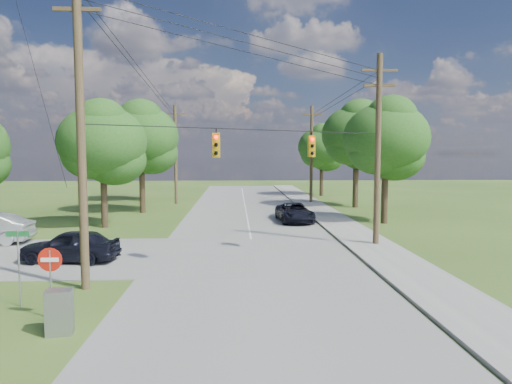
{
  "coord_description": "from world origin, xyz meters",
  "views": [
    {
      "loc": [
        1.1,
        -16.77,
        5.11
      ],
      "look_at": [
        2.07,
        5.0,
        3.27
      ],
      "focal_mm": 32.0,
      "sensor_mm": 36.0,
      "label": 1
    }
  ],
  "objects_px": {
    "car_main_north": "(295,212)",
    "control_cabinet": "(60,312)",
    "do_not_enter_sign": "(50,267)",
    "pole_ne": "(378,147)",
    "pole_north_e": "(311,153)",
    "pole_north_w": "(176,153)",
    "pole_sw": "(81,123)",
    "car_cross_dark": "(70,246)"
  },
  "relations": [
    {
      "from": "pole_ne",
      "to": "car_cross_dark",
      "type": "relative_size",
      "value": 2.34
    },
    {
      "from": "pole_north_w",
      "to": "control_cabinet",
      "type": "relative_size",
      "value": 7.79
    },
    {
      "from": "pole_north_w",
      "to": "pole_sw",
      "type": "bearing_deg",
      "value": -89.23
    },
    {
      "from": "pole_sw",
      "to": "car_main_north",
      "type": "bearing_deg",
      "value": 58.5
    },
    {
      "from": "pole_ne",
      "to": "car_cross_dark",
      "type": "xyz_separation_m",
      "value": [
        -15.59,
        -3.27,
        -4.67
      ]
    },
    {
      "from": "pole_north_w",
      "to": "car_cross_dark",
      "type": "bearing_deg",
      "value": -93.82
    },
    {
      "from": "pole_sw",
      "to": "car_cross_dark",
      "type": "distance_m",
      "value": 7.26
    },
    {
      "from": "pole_north_e",
      "to": "car_cross_dark",
      "type": "height_order",
      "value": "pole_north_e"
    },
    {
      "from": "pole_sw",
      "to": "car_cross_dark",
      "type": "relative_size",
      "value": 2.68
    },
    {
      "from": "pole_sw",
      "to": "control_cabinet",
      "type": "relative_size",
      "value": 9.35
    },
    {
      "from": "pole_north_e",
      "to": "car_main_north",
      "type": "distance_m",
      "value": 14.25
    },
    {
      "from": "pole_north_w",
      "to": "car_cross_dark",
      "type": "distance_m",
      "value": 25.69
    },
    {
      "from": "pole_north_e",
      "to": "control_cabinet",
      "type": "height_order",
      "value": "pole_north_e"
    },
    {
      "from": "pole_north_e",
      "to": "pole_north_w",
      "type": "xyz_separation_m",
      "value": [
        -13.9,
        0.0,
        0.0
      ]
    },
    {
      "from": "pole_north_e",
      "to": "pole_north_w",
      "type": "height_order",
      "value": "same"
    },
    {
      "from": "pole_sw",
      "to": "pole_north_e",
      "type": "xyz_separation_m",
      "value": [
        13.5,
        29.6,
        -1.1
      ]
    },
    {
      "from": "pole_north_e",
      "to": "control_cabinet",
      "type": "distance_m",
      "value": 36.6
    },
    {
      "from": "pole_sw",
      "to": "pole_north_w",
      "type": "height_order",
      "value": "pole_sw"
    },
    {
      "from": "pole_north_w",
      "to": "do_not_enter_sign",
      "type": "relative_size",
      "value": 4.47
    },
    {
      "from": "car_main_north",
      "to": "control_cabinet",
      "type": "relative_size",
      "value": 3.91
    },
    {
      "from": "car_main_north",
      "to": "control_cabinet",
      "type": "height_order",
      "value": "car_main_north"
    },
    {
      "from": "car_cross_dark",
      "to": "do_not_enter_sign",
      "type": "distance_m",
      "value": 7.81
    },
    {
      "from": "car_cross_dark",
      "to": "control_cabinet",
      "type": "distance_m",
      "value": 9.17
    },
    {
      "from": "car_cross_dark",
      "to": "control_cabinet",
      "type": "bearing_deg",
      "value": 23.19
    },
    {
      "from": "car_cross_dark",
      "to": "control_cabinet",
      "type": "xyz_separation_m",
      "value": [
        2.79,
        -8.73,
        -0.15
      ]
    },
    {
      "from": "pole_sw",
      "to": "control_cabinet",
      "type": "xyz_separation_m",
      "value": [
        0.71,
        -4.4,
        -5.59
      ]
    },
    {
      "from": "pole_north_w",
      "to": "control_cabinet",
      "type": "height_order",
      "value": "pole_north_w"
    },
    {
      "from": "pole_ne",
      "to": "pole_north_e",
      "type": "distance_m",
      "value": 22.0
    },
    {
      "from": "pole_sw",
      "to": "pole_north_e",
      "type": "distance_m",
      "value": 32.55
    },
    {
      "from": "pole_north_w",
      "to": "do_not_enter_sign",
      "type": "xyz_separation_m",
      "value": [
        0.39,
        -32.75,
        -3.49
      ]
    },
    {
      "from": "pole_ne",
      "to": "control_cabinet",
      "type": "height_order",
      "value": "pole_ne"
    },
    {
      "from": "pole_ne",
      "to": "pole_north_w",
      "type": "xyz_separation_m",
      "value": [
        -13.9,
        22.0,
        -0.34
      ]
    },
    {
      "from": "control_cabinet",
      "to": "do_not_enter_sign",
      "type": "relative_size",
      "value": 0.57
    },
    {
      "from": "car_main_north",
      "to": "do_not_enter_sign",
      "type": "relative_size",
      "value": 2.24
    },
    {
      "from": "pole_sw",
      "to": "car_cross_dark",
      "type": "xyz_separation_m",
      "value": [
        -2.09,
        4.33,
        -5.43
      ]
    },
    {
      "from": "pole_sw",
      "to": "do_not_enter_sign",
      "type": "bearing_deg",
      "value": -90.25
    },
    {
      "from": "car_cross_dark",
      "to": "control_cabinet",
      "type": "height_order",
      "value": "car_cross_dark"
    },
    {
      "from": "pole_north_e",
      "to": "pole_ne",
      "type": "bearing_deg",
      "value": -90.0
    },
    {
      "from": "car_cross_dark",
      "to": "car_main_north",
      "type": "distance_m",
      "value": 17.21
    },
    {
      "from": "car_main_north",
      "to": "pole_sw",
      "type": "bearing_deg",
      "value": -125.58
    },
    {
      "from": "pole_north_w",
      "to": "car_main_north",
      "type": "distance_m",
      "value": 17.37
    },
    {
      "from": "control_cabinet",
      "to": "pole_north_w",
      "type": "bearing_deg",
      "value": 81.45
    }
  ]
}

